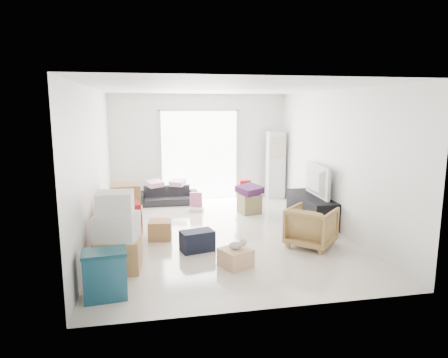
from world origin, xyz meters
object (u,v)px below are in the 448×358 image
storage_bins (105,274)px  ottoman (249,204)px  ac_tower (275,165)px  armchair (311,225)px  television (312,192)px  wood_crate (236,258)px  tv_console (311,209)px  sofa (167,193)px  kids_table (244,187)px

storage_bins → ottoman: 4.59m
ac_tower → armchair: bearing=-98.6°
ac_tower → television: bearing=-88.7°
armchair → ac_tower: bearing=-54.2°
ottoman → wood_crate: ottoman is taller
tv_console → ac_tower: bearing=91.3°
armchair → wood_crate: bearing=67.6°
ac_tower → television: (0.05, -2.26, -0.25)m
sofa → kids_table: 1.91m
storage_bins → kids_table: size_ratio=1.02×
tv_console → kids_table: bearing=120.2°
television → ottoman: bearing=52.2°
ac_tower → kids_table: bearing=-151.1°
television → kids_table: size_ratio=1.89×
armchair → kids_table: 3.17m
sofa → ottoman: 2.15m
storage_bins → wood_crate: (1.82, 0.67, -0.17)m
sofa → wood_crate: sofa is taller
ac_tower → wood_crate: bearing=-115.2°
ac_tower → storage_bins: size_ratio=2.83×
ac_tower → kids_table: 1.18m
storage_bins → wood_crate: bearing=20.3°
sofa → ottoman: bearing=-33.0°
sofa → television: bearing=-35.3°
tv_console → wood_crate: (-2.08, -2.05, -0.14)m
television → kids_table: television is taller
sofa → wood_crate: (0.80, -4.16, -0.16)m
wood_crate → kids_table: bearing=74.2°
ottoman → ac_tower: bearing=52.3°
television → sofa: bearing=55.6°
television → armchair: armchair is taller
tv_console → armchair: (-0.60, -1.41, 0.10)m
tv_console → storage_bins: storage_bins is taller
armchair → storage_bins: 3.55m
armchair → ottoman: size_ratio=1.74×
storage_bins → kids_table: 5.31m
television → storage_bins: 4.77m
television → sofa: (-2.88, 2.11, -0.33)m
ottoman → wood_crate: 3.12m
ottoman → storage_bins: bearing=-127.7°
storage_bins → tv_console: bearing=34.9°
tv_console → ottoman: 1.43m
sofa → wood_crate: 4.24m
tv_console → television: television is taller
television → sofa: 3.59m
ac_tower → sofa: size_ratio=1.16×
storage_bins → kids_table: storage_bins is taller
tv_console → kids_table: kids_table is taller
wood_crate → armchair: bearing=23.3°
ottoman → sofa: bearing=146.0°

